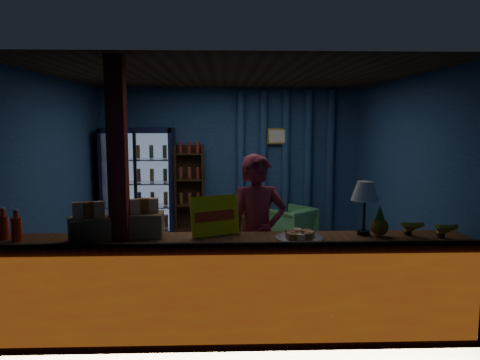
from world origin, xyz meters
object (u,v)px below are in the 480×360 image
(shopkeeper, at_px, (258,234))
(pastry_tray, at_px, (299,237))
(table_lamp, at_px, (365,193))
(green_chair, at_px, (291,225))

(shopkeeper, bearing_deg, pastry_tray, -70.04)
(pastry_tray, xyz_separation_m, table_lamp, (0.64, 0.16, 0.38))
(green_chair, relative_size, table_lamp, 1.30)
(pastry_tray, relative_size, table_lamp, 0.87)
(green_chair, height_order, pastry_tray, pastry_tray)
(shopkeeper, relative_size, green_chair, 2.52)
(shopkeeper, distance_m, pastry_tray, 0.72)
(pastry_tray, bearing_deg, table_lamp, 13.88)
(shopkeeper, relative_size, table_lamp, 3.29)
(green_chair, distance_m, pastry_tray, 3.49)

